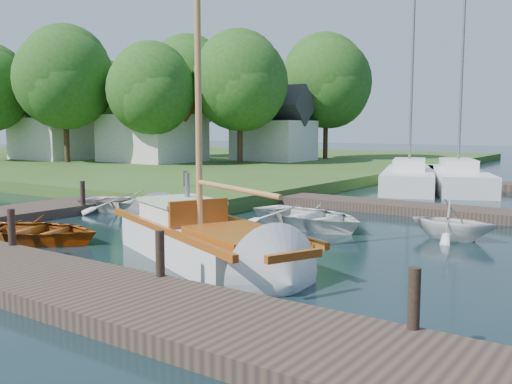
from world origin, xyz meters
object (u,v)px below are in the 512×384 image
Objects in this scene: tree_5 at (102,96)px; tree_6 at (16,94)px; mooring_post_4 at (83,193)px; mooring_post_5 at (185,181)px; house_b at (55,128)px; dinghy at (32,227)px; house_a at (152,125)px; mooring_post_3 at (414,298)px; house_c at (274,131)px; tree_7 at (327,81)px; marina_boat_1 at (458,177)px; tree_2 at (152,89)px; sailboat at (207,245)px; tender_d at (453,217)px; mooring_post_1 at (12,227)px; mooring_post_2 at (160,253)px; tree_3 at (240,81)px; tree_1 at (65,78)px; tree_4 at (189,82)px; marina_boat_0 at (409,177)px; tender_a at (136,200)px; tender_c at (309,213)px.

tree_5 is 0.96× the size of tree_6.
mooring_post_4 and mooring_post_5 have the same top height.
dinghy is at bearing -36.70° from house_b.
house_a is at bearing 14.04° from house_b.
tree_5 is (-36.00, 25.05, 4.72)m from mooring_post_3.
tree_7 reaches higher than house_c.
mooring_post_4 is at bearing -28.96° from tree_6.
marina_boat_1 is 1.24× the size of tree_5.
mooring_post_5 is 14.95m from tree_2.
sailboat is 6.53m from tender_d.
mooring_post_5 is 12.57m from marina_boat_1.
tree_6 reaches higher than mooring_post_1.
mooring_post_2 is 0.09× the size of tree_7.
mooring_post_2 is at bearing -56.08° from tree_3.
tree_1 is 1.05× the size of tree_3.
marina_boat_1 is at bearing 91.57° from mooring_post_2.
mooring_post_4 is at bearing -72.35° from house_c.
sailboat is at bearing 110.88° from mooring_post_2.
tender_d is at bearing -19.25° from house_b.
house_c reaches higher than dinghy.
house_b is at bearing -165.96° from house_a.
tree_6 is (-37.50, 21.05, 4.94)m from mooring_post_2.
house_a is at bearing 135.67° from mooring_post_2.
marina_boat_1 is at bearing -12.52° from tree_3.
tree_4 is 8.30m from tree_5.
tree_6 is (-29.00, 16.05, 4.94)m from mooring_post_4.
house_a is at bearing 44.66° from tree_1.
mooring_post_5 is 10.53m from marina_boat_0.
tree_6 is 0.90× the size of tree_7.
mooring_post_2 and mooring_post_5 have the same top height.
sailboat reaches higher than house_c.
tree_7 is (12.00, 14.00, 0.11)m from tree_1.
tender_a is at bearing -37.83° from tree_5.
mooring_post_1 is 1.00× the size of mooring_post_3.
mooring_post_5 is 18.48m from house_c.
tree_1 is at bearing 146.23° from mooring_post_2.
house_c is (-7.00, 17.00, 1.88)m from mooring_post_5.
mooring_post_3 is at bearing -140.17° from tender_a.
tender_a is 22.11m from house_c.
tender_c is 35.55m from tree_5.
tree_7 is at bearing 37.86° from tender_d.
mooring_post_4 is (-8.50, 5.00, 0.00)m from mooring_post_2.
tree_1 reaches higher than dinghy.
tree_2 is (-24.00, 19.05, 4.55)m from mooring_post_3.
mooring_post_1 reaches higher than tender_a.
tree_4 reaches higher than marina_boat_1.
tree_1 reaches higher than house_a.
dinghy is 7.45m from tender_c.
mooring_post_4 is 0.09× the size of tree_1.
tender_d is 12.04m from marina_boat_0.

